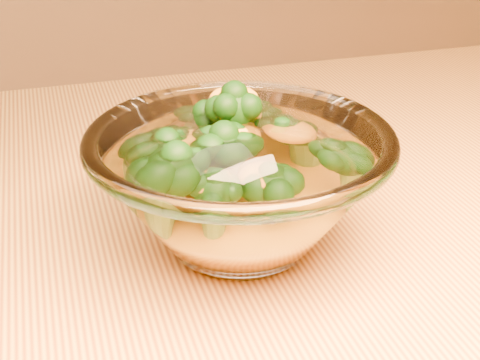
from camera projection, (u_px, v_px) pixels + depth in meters
name	position (u px, v px, depth m)	size (l,w,h in m)	color
table	(141.00, 348.00, 0.56)	(1.20, 0.80, 0.75)	#B78937
glass_bowl	(240.00, 186.00, 0.50)	(0.23, 0.23, 0.10)	white
cheese_sauce	(240.00, 210.00, 0.50)	(0.13, 0.13, 0.04)	orange
broccoli_heap	(224.00, 158.00, 0.50)	(0.17, 0.14, 0.08)	black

